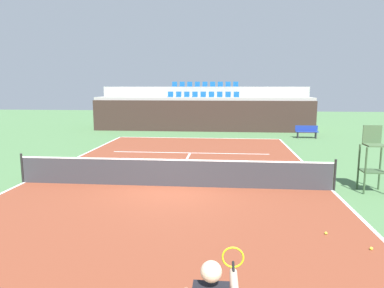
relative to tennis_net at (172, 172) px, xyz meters
The scene contains 17 objects.
ground_plane 0.51m from the tennis_net, ahead, with size 80.00×80.00×0.00m, color #477042.
court_surface 0.50m from the tennis_net, ahead, with size 11.00×24.00×0.01m, color brown.
baseline_far 11.96m from the tennis_net, 90.00° to the left, with size 11.00×0.10×0.00m, color white.
sideline_left 5.47m from the tennis_net, behind, with size 0.10×24.00×0.00m, color white.
sideline_right 5.47m from the tennis_net, ahead, with size 0.10×24.00×0.00m, color white.
service_line_far 6.42m from the tennis_net, 90.00° to the left, with size 8.26×0.10×0.00m, color white.
centre_service_line 3.24m from the tennis_net, 90.00° to the left, with size 0.10×6.40×0.00m, color white.
back_wall 15.65m from the tennis_net, 90.00° to the left, with size 17.35×0.30×2.41m, color #33231E.
stands_tier_lower 17.01m from the tennis_net, 90.00° to the left, with size 17.35×2.40×2.64m, color #9E9E99.
stands_tier_upper 19.42m from the tennis_net, 90.00° to the left, with size 17.35×2.40×3.47m, color #9E9E99.
seating_row_lower 17.23m from the tennis_net, 90.00° to the left, with size 5.81×0.44×0.44m.
seating_row_upper 19.73m from the tennis_net, 90.00° to the left, with size 5.81×0.44×0.44m.
tennis_net is the anchor object (origin of this frame).
umpire_chair 6.73m from the tennis_net, ahead, with size 0.76×0.66×2.20m.
player_bench 14.70m from the tennis_net, 59.94° to the left, with size 1.50×0.40×0.85m.
tennis_ball_0 6.71m from the tennis_net, 42.06° to the right, with size 0.07×0.07×0.07m, color #CCE033.
tennis_ball_1 5.67m from the tennis_net, 41.48° to the right, with size 0.07×0.07×0.07m, color #CCE033.
Camera 1 is at (1.82, -11.94, 3.45)m, focal length 33.24 mm.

